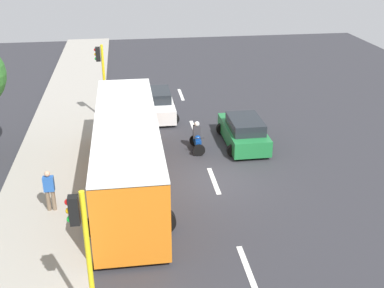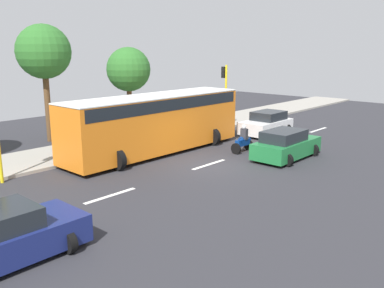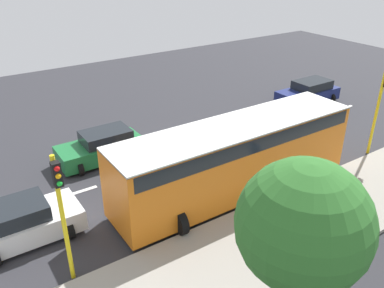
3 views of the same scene
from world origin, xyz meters
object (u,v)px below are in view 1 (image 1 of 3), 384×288
Objects in this scene: car_white at (156,105)px; pedestrian_near_signal at (49,189)px; car_green at (244,132)px; traffic_light_corner at (102,74)px; traffic_light_midblock at (84,247)px; city_bus at (127,149)px; motorcycle at (197,139)px.

pedestrian_near_signal is (4.80, 9.89, 0.35)m from car_white.
car_green is 6.18m from car_white.
car_white is at bearing -165.94° from traffic_light_corner.
traffic_light_midblock reaches higher than car_white.
city_bus is at bearing 98.81° from traffic_light_corner.
traffic_light_corner is (-1.85, -9.15, 1.87)m from pedestrian_near_signal.
car_white is 3.76m from traffic_light_corner.
traffic_light_midblock is (4.59, 11.32, 2.29)m from motorcycle.
car_green is 10.33m from pedestrian_near_signal.
city_bus is 4.90m from motorcycle.
car_green is 7.01m from city_bus.
traffic_light_midblock is at bearing 90.00° from traffic_light_corner.
car_white is 0.85× the size of traffic_light_corner.
city_bus reaches higher than pedestrian_near_signal.
motorcycle is 0.34× the size of traffic_light_corner.
car_green is at bearing -148.00° from city_bus.
city_bus is at bearing 77.93° from car_white.
motorcycle is at bearing -135.97° from city_bus.
motorcycle reaches higher than car_white.
motorcycle is (2.45, 0.36, -0.07)m from car_green.
traffic_light_corner reaches higher than car_white.
pedestrian_near_signal reaches higher than motorcycle.
motorcycle is at bearing 108.11° from car_white.
car_green is at bearing -121.06° from traffic_light_midblock.
city_bus is at bearing 44.03° from motorcycle.
car_green is 2.72× the size of motorcycle.
pedestrian_near_signal is 6.96m from traffic_light_midblock.
city_bus is (5.86, 3.66, 1.13)m from car_green.
car_green is 0.38× the size of city_bus.
traffic_light_midblock is at bearing 81.68° from city_bus.
car_green is 13.82m from traffic_light_midblock.
traffic_light_midblock is at bearing 106.05° from pedestrian_near_signal.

